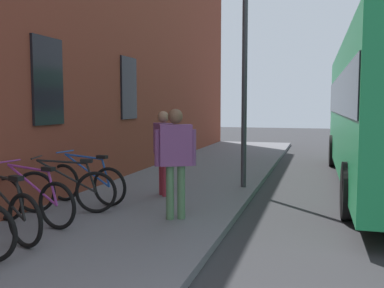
{
  "coord_description": "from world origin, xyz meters",
  "views": [
    {
      "loc": [
        -1.39,
        -1.32,
        1.97
      ],
      "look_at": [
        4.9,
        0.54,
        1.37
      ],
      "focal_mm": 40.37,
      "sensor_mm": 36.0,
      "label": 1
    }
  ],
  "objects": [
    {
      "name": "bicycle_beside_lamp",
      "position": [
        3.38,
        2.79,
        0.51
      ],
      "size": [
        0.68,
        1.7,
        0.97
      ],
      "color": "black",
      "rests_on": "sidewalk_pavement"
    },
    {
      "name": "bicycle_end_of_row",
      "position": [
        4.15,
        2.89,
        0.51
      ],
      "size": [
        0.51,
        1.75,
        0.97
      ],
      "color": "black",
      "rests_on": "sidewalk_pavement"
    },
    {
      "name": "sidewalk_pavement",
      "position": [
        8.0,
        1.75,
        0.06
      ],
      "size": [
        24.0,
        3.5,
        0.12
      ],
      "primitive_type": "cube",
      "color": "slate",
      "rests_on": "ground"
    },
    {
      "name": "pedestrian_crossing_street",
      "position": [
        5.12,
        0.89,
        1.21
      ],
      "size": [
        0.46,
        0.62,
        1.78
      ],
      "color": "#4C724C",
      "rests_on": "sidewalk_pavement"
    },
    {
      "name": "street_lamp",
      "position": [
        8.17,
        0.3,
        3.06
      ],
      "size": [
        0.28,
        0.28,
        4.94
      ],
      "color": "#333338",
      "rests_on": "sidewalk_pavement"
    },
    {
      "name": "ground",
      "position": [
        6.0,
        -1.0,
        0.0
      ],
      "size": [
        60.0,
        60.0,
        0.0
      ],
      "primitive_type": "plane",
      "color": "#2D2D30"
    },
    {
      "name": "bicycle_under_window",
      "position": [
        4.96,
        2.81,
        0.51
      ],
      "size": [
        0.63,
        1.72,
        0.97
      ],
      "color": "black",
      "rests_on": "sidewalk_pavement"
    },
    {
      "name": "bicycle_far_end",
      "position": [
        5.68,
        2.84,
        0.51
      ],
      "size": [
        0.48,
        1.76,
        0.97
      ],
      "color": "black",
      "rests_on": "sidewalk_pavement"
    },
    {
      "name": "station_facade",
      "position": [
        8.99,
        3.8,
        3.93
      ],
      "size": [
        22.0,
        0.65,
        7.87
      ],
      "color": "brown",
      "rests_on": "ground"
    },
    {
      "name": "pedestrian_near_bus",
      "position": [
        6.78,
        1.71,
        1.17
      ],
      "size": [
        0.53,
        0.51,
        1.72
      ],
      "color": "maroon",
      "rests_on": "sidewalk_pavement"
    }
  ]
}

